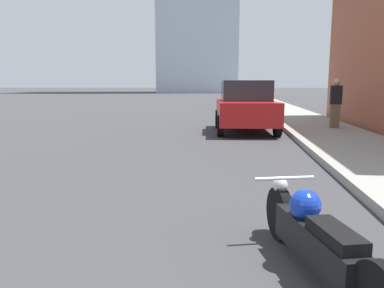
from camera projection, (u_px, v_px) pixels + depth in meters
sidewalk at (263, 100)px, 38.29m from camera, size 2.59×240.00×0.15m
motorcycle at (316, 238)px, 3.14m from camera, size 0.81×2.21×0.71m
parked_car_red at (245, 107)px, 12.85m from camera, size 2.19×3.93×1.76m
parked_car_white at (240, 97)px, 24.80m from camera, size 2.27×4.24×1.62m
pedestrian at (336, 103)px, 12.80m from camera, size 0.36×0.24×1.69m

